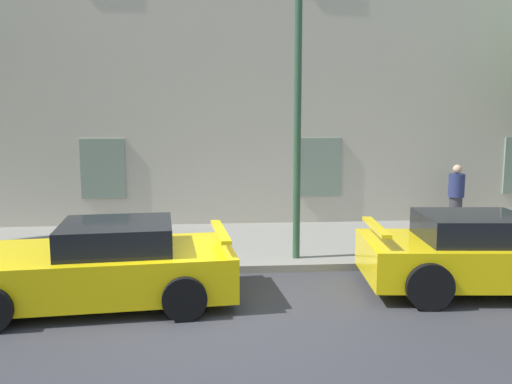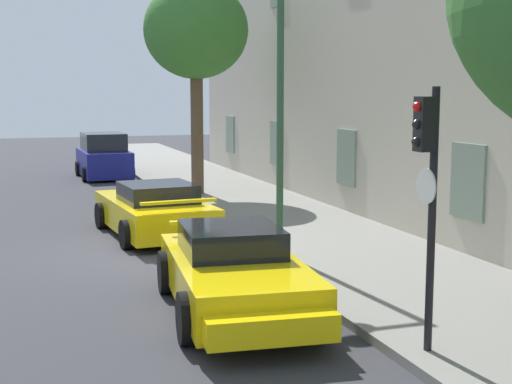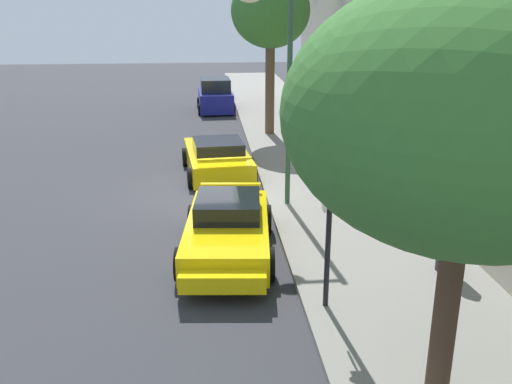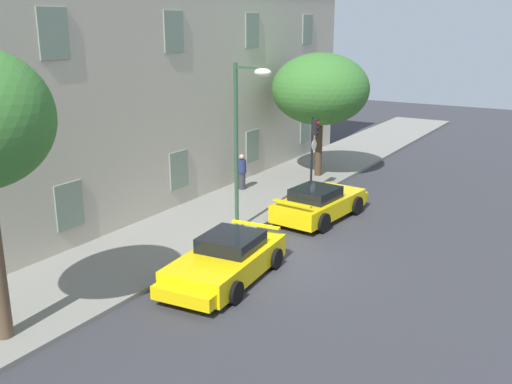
{
  "view_description": "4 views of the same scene",
  "coord_description": "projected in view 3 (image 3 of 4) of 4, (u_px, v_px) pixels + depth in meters",
  "views": [
    {
      "loc": [
        -0.06,
        -7.54,
        2.87
      ],
      "look_at": [
        0.68,
        1.23,
        1.64
      ],
      "focal_mm": 37.53,
      "sensor_mm": 36.0,
      "label": 1
    },
    {
      "loc": [
        14.92,
        -2.35,
        3.37
      ],
      "look_at": [
        2.5,
        1.78,
        1.55
      ],
      "focal_mm": 50.98,
      "sensor_mm": 36.0,
      "label": 2
    },
    {
      "loc": [
        16.36,
        0.31,
        5.51
      ],
      "look_at": [
        2.55,
        1.6,
        0.82
      ],
      "focal_mm": 39.16,
      "sensor_mm": 36.0,
      "label": 3
    },
    {
      "loc": [
        -14.7,
        -8.19,
        7.15
      ],
      "look_at": [
        2.8,
        2.53,
        1.22
      ],
      "focal_mm": 40.73,
      "sensor_mm": 36.0,
      "label": 4
    }
  ],
  "objects": [
    {
      "name": "ground_plane",
      "position": [
        197.0,
        192.0,
        17.17
      ],
      "size": [
        80.0,
        80.0,
        0.0
      ],
      "primitive_type": "plane",
      "color": "#333338"
    },
    {
      "name": "sidewalk",
      "position": [
        327.0,
        186.0,
        17.51
      ],
      "size": [
        60.0,
        4.07,
        0.14
      ],
      "primitive_type": "cube",
      "color": "gray",
      "rests_on": "ground"
    },
    {
      "name": "sportscar_red_lead",
      "position": [
        217.0,
        157.0,
        18.92
      ],
      "size": [
        4.72,
        2.47,
        1.26
      ],
      "color": "yellow",
      "rests_on": "ground"
    },
    {
      "name": "sportscar_yellow_flank",
      "position": [
        227.0,
        232.0,
        12.63
      ],
      "size": [
        4.65,
        2.36,
        1.29
      ],
      "color": "yellow",
      "rests_on": "ground"
    },
    {
      "name": "hatchback_parked",
      "position": [
        215.0,
        96.0,
        30.0
      ],
      "size": [
        3.62,
        2.02,
        1.75
      ],
      "color": "navy",
      "rests_on": "ground"
    },
    {
      "name": "tree_near_kerb",
      "position": [
        270.0,
        12.0,
        22.81
      ],
      "size": [
        3.25,
        3.25,
        6.63
      ],
      "color": "brown",
      "rests_on": "sidewalk"
    },
    {
      "name": "tree_midblock",
      "position": [
        470.0,
        115.0,
        6.63
      ],
      "size": [
        4.54,
        4.54,
        5.79
      ],
      "color": "#473323",
      "rests_on": "sidewalk"
    },
    {
      "name": "traffic_light",
      "position": [
        326.0,
        192.0,
        9.75
      ],
      "size": [
        0.44,
        0.36,
        3.29
      ],
      "color": "black",
      "rests_on": "sidewalk"
    },
    {
      "name": "street_lamp",
      "position": [
        274.0,
        59.0,
        14.54
      ],
      "size": [
        0.44,
        1.42,
        5.81
      ],
      "color": "#2D5138",
      "rests_on": "sidewalk"
    },
    {
      "name": "pedestrian_admiring",
      "position": [
        446.0,
        236.0,
        11.62
      ],
      "size": [
        0.53,
        0.53,
        1.57
      ],
      "color": "#333338",
      "rests_on": "sidewalk"
    }
  ]
}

